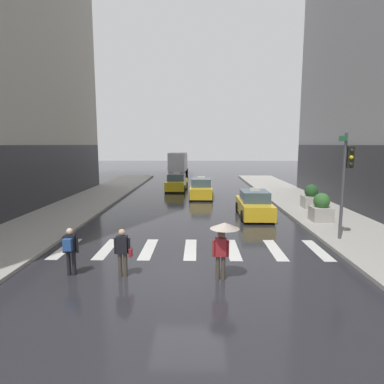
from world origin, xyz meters
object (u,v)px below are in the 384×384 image
Objects in this scene: traffic_light_pole at (346,171)px; planter_mid_block at (311,197)px; taxi_second at (201,189)px; pedestrian_with_umbrella at (223,235)px; pedestrian_with_backpack at (70,248)px; box_truck at (178,163)px; taxi_third at (177,183)px; taxi_lead at (254,205)px; planter_near_corner at (321,208)px; pedestrian_with_handbag at (123,250)px.

traffic_light_pole is 7.86m from planter_mid_block.
pedestrian_with_umbrella reaches higher than taxi_second.
traffic_light_pole is 3.00× the size of planter_mid_block.
planter_mid_block is at bearing 43.64° from pedestrian_with_backpack.
box_truck is (-9.38, 30.62, -1.41)m from traffic_light_pole.
taxi_third is 13.78m from box_truck.
pedestrian_with_umbrella reaches higher than taxi_lead.
taxi_second is 18.42m from box_truck.
pedestrian_with_backpack is at bearing -129.97° from taxi_lead.
taxi_lead is at bearing 121.01° from traffic_light_pole.
taxi_second is 5.01m from taxi_third.
taxi_lead is 2.85× the size of planter_near_corner.
planter_near_corner is (9.06, -13.42, 0.15)m from taxi_third.
pedestrian_with_backpack is 16.65m from planter_mid_block.
box_truck reaches higher than planter_near_corner.
taxi_lead is 9.97m from pedestrian_with_umbrella.
taxi_second is 16.86m from pedestrian_with_umbrella.
taxi_third is at bearing 88.86° from pedestrian_with_handbag.
taxi_lead is at bearing 57.34° from pedestrian_with_handbag.
traffic_light_pole is 0.63× the size of box_truck.
traffic_light_pole reaches higher than planter_mid_block.
taxi_third is 21.10m from pedestrian_with_backpack.
taxi_second is 0.99× the size of taxi_third.
traffic_light_pole is 6.60m from taxi_lead.
traffic_light_pole is 1.04× the size of taxi_third.
traffic_light_pole reaches higher than box_truck.
taxi_second is at bearing 145.82° from planter_mid_block.
taxi_second is at bearing -61.83° from taxi_third.
planter_near_corner is at bearing -70.30° from box_truck.
pedestrian_with_backpack is (-4.59, -16.56, 0.25)m from taxi_second.
pedestrian_with_handbag is at bearing -89.61° from box_truck.
box_truck is at bearing 107.04° from traffic_light_pole.
traffic_light_pole reaches higher than taxi_second.
box_truck reaches higher than pedestrian_with_handbag.
pedestrian_with_umbrella is 1.21× the size of planter_mid_block.
planter_near_corner is 4.01m from planter_mid_block.
taxi_third is 2.79× the size of pedestrian_with_handbag.
taxi_lead is 0.60× the size of box_truck.
taxi_second is (-6.36, 12.48, -2.53)m from traffic_light_pole.
traffic_light_pole is 1.05× the size of taxi_second.
pedestrian_with_umbrella is at bearing -105.51° from taxi_lead.
taxi_second reaches higher than pedestrian_with_backpack.
pedestrian_with_umbrella is (3.58, -34.97, -0.34)m from box_truck.
traffic_light_pole is at bearing 20.47° from pedestrian_with_backpack.
taxi_second and taxi_third have the same top height.
taxi_third is (-2.37, 4.42, 0.00)m from taxi_second.
planter_near_corner is (6.13, 7.83, -0.64)m from pedestrian_with_umbrella.
pedestrian_with_handbag is at bearing -91.14° from taxi_third.
planter_mid_block is (10.25, 11.55, -0.06)m from pedestrian_with_handbag.
traffic_light_pole reaches higher than taxi_lead.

